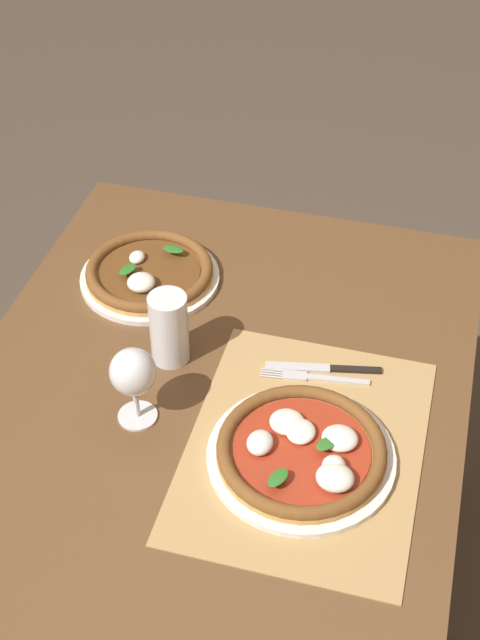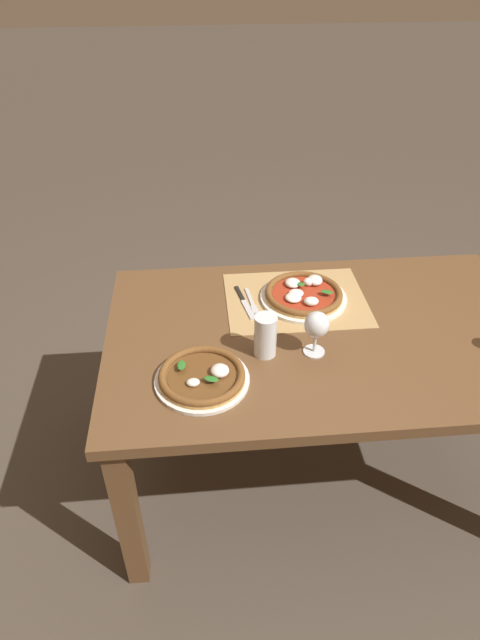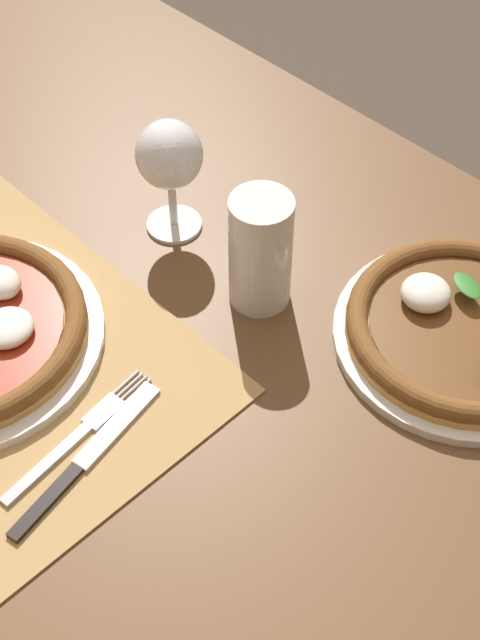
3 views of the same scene
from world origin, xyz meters
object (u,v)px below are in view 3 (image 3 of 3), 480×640
(pint_glass, at_px, (260,253))
(knife, at_px, (87,458))
(pizza_far, at_px, (463,328))
(wine_glass, at_px, (169,159))
(fork, at_px, (79,435))

(pint_glass, height_order, knife, pint_glass)
(pizza_far, xyz_separation_m, wine_glass, (-0.36, -0.11, 0.09))
(wine_glass, distance_m, pint_glass, 0.16)
(pint_glass, distance_m, fork, 0.28)
(pizza_far, relative_size, pint_glass, 1.99)
(wine_glass, relative_size, knife, 0.72)
(wine_glass, distance_m, fork, 0.34)
(pizza_far, distance_m, fork, 0.43)
(pint_glass, bearing_deg, knife, -82.35)
(pizza_far, distance_m, knife, 0.43)
(pizza_far, distance_m, wine_glass, 0.39)
(wine_glass, height_order, knife, wine_glass)
(pizza_far, bearing_deg, wine_glass, -163.90)
(wine_glass, xyz_separation_m, fork, (0.17, -0.28, -0.10))
(wine_glass, bearing_deg, knife, -55.95)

